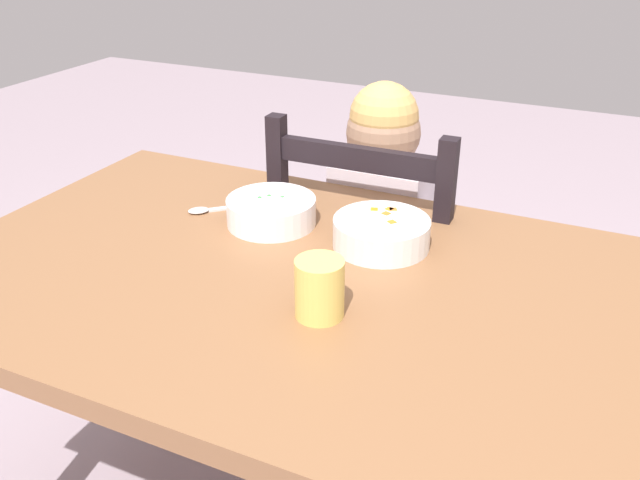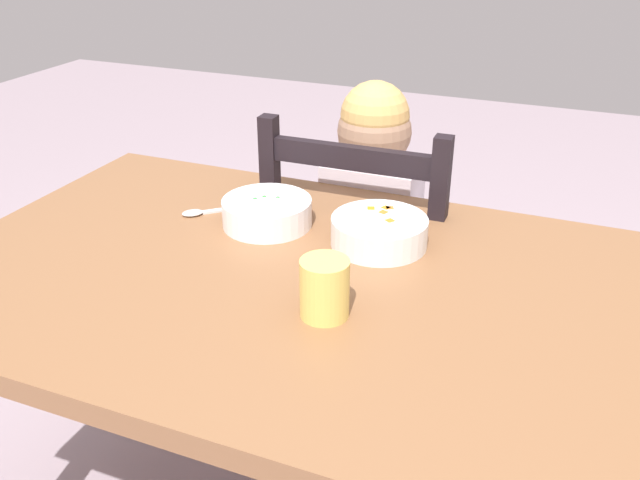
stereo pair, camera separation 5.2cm
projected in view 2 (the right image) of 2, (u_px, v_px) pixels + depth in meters
dining_table at (332, 331)px, 1.23m from camera, size 1.46×0.83×0.73m
dining_chair at (366, 287)px, 1.72m from camera, size 0.43×0.43×0.91m
child_figure at (368, 220)px, 1.63m from camera, size 0.32×0.31×0.97m
bowl_of_peas at (267, 211)px, 1.37m from camera, size 0.18×0.18×0.06m
bowl_of_carrots at (379, 231)px, 1.29m from camera, size 0.18×0.18×0.06m
spoon at (202, 212)px, 1.43m from camera, size 0.12×0.11×0.01m
drinking_cup at (325, 288)px, 1.07m from camera, size 0.08×0.08×0.10m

